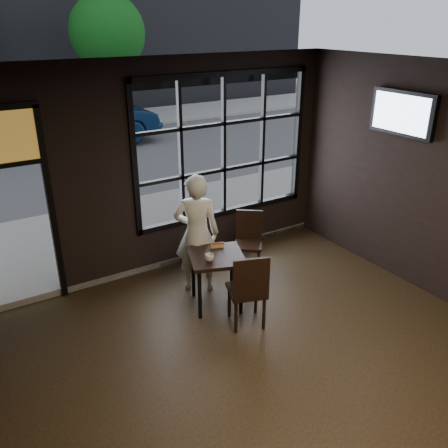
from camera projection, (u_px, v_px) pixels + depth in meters
floor at (304, 409)px, 4.84m from camera, size 6.00×7.00×0.02m
ceiling at (333, 84)px, 3.55m from camera, size 6.00×7.00×0.02m
window_frame at (224, 147)px, 7.41m from camera, size 3.06×0.12×2.28m
cafe_table at (216, 280)px, 6.44m from camera, size 0.91×0.91×0.77m
chair_near at (247, 288)px, 6.00m from camera, size 0.57×0.57×1.04m
chair_window at (248, 243)px, 7.30m from camera, size 0.57×0.57×0.94m
man at (197, 234)px, 6.65m from camera, size 0.76×0.68×1.75m
hotdog at (217, 245)px, 6.49m from camera, size 0.22×0.15×0.06m
cup at (209, 258)px, 6.12m from camera, size 0.17×0.17×0.10m
tv at (403, 113)px, 6.52m from camera, size 0.12×1.04×0.61m
navy_car at (85, 120)px, 14.28m from camera, size 4.40×1.55×1.45m
tree_right at (107, 33)px, 16.51m from camera, size 2.63×2.63×4.49m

